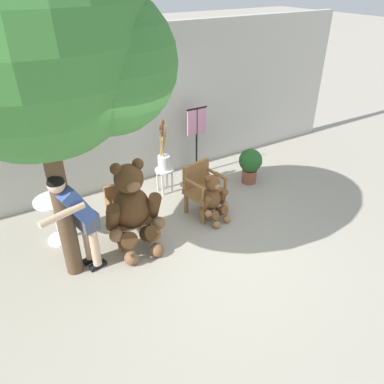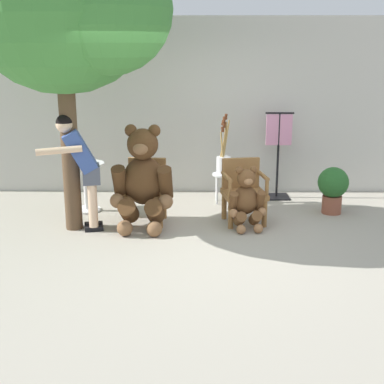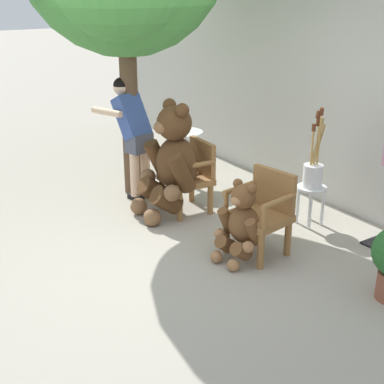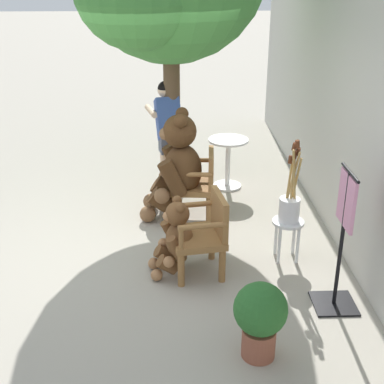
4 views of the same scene
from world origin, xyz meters
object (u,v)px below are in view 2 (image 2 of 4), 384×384
(white_stool, at_px, (223,180))
(potted_plant, at_px, (333,187))
(brush_bucket, at_px, (224,161))
(wooden_chair_right, at_px, (243,189))
(teddy_bear_large, at_px, (143,178))
(person_visitor, at_px, (81,162))
(round_side_table, at_px, (86,181))
(clothing_display_stand, at_px, (278,153))
(wooden_chair_left, at_px, (146,189))
(teddy_bear_small, at_px, (246,199))

(white_stool, height_order, potted_plant, potted_plant)
(brush_bucket, relative_size, potted_plant, 1.34)
(wooden_chair_right, distance_m, teddy_bear_large, 1.38)
(person_visitor, height_order, round_side_table, person_visitor)
(wooden_chair_right, height_order, potted_plant, wooden_chair_right)
(person_visitor, distance_m, clothing_display_stand, 3.18)
(wooden_chair_left, bearing_deg, brush_bucket, 39.77)
(teddy_bear_large, xyz_separation_m, person_visitor, (-0.77, -0.10, 0.24))
(wooden_chair_left, xyz_separation_m, teddy_bear_large, (-0.01, -0.26, 0.21))
(wooden_chair_right, height_order, teddy_bear_small, wooden_chair_right)
(wooden_chair_left, relative_size, round_side_table, 1.19)
(white_stool, xyz_separation_m, potted_plant, (1.55, -0.54, 0.04))
(wooden_chair_right, relative_size, clothing_display_stand, 0.63)
(wooden_chair_left, height_order, teddy_bear_large, teddy_bear_large)
(clothing_display_stand, bearing_deg, teddy_bear_large, -143.54)
(teddy_bear_large, bearing_deg, clothing_display_stand, 36.46)
(wooden_chair_left, bearing_deg, round_side_table, 152.68)
(teddy_bear_large, height_order, clothing_display_stand, teddy_bear_large)
(teddy_bear_small, bearing_deg, round_side_table, 161.47)
(teddy_bear_large, relative_size, clothing_display_stand, 1.01)
(round_side_table, bearing_deg, potted_plant, -1.43)
(white_stool, bearing_deg, teddy_bear_large, -133.57)
(wooden_chair_left, bearing_deg, white_stool, 39.69)
(wooden_chair_left, relative_size, teddy_bear_large, 0.63)
(wooden_chair_right, distance_m, person_visitor, 2.19)
(round_side_table, xyz_separation_m, potted_plant, (3.58, -0.09, -0.05))
(wooden_chair_right, relative_size, brush_bucket, 0.94)
(wooden_chair_right, bearing_deg, teddy_bear_small, -86.61)
(white_stool, bearing_deg, clothing_display_stand, 18.60)
(potted_plant, bearing_deg, wooden_chair_right, -163.76)
(wooden_chair_right, bearing_deg, wooden_chair_left, 179.97)
(wooden_chair_right, relative_size, teddy_bear_large, 0.63)
(wooden_chair_right, distance_m, round_side_table, 2.30)
(wooden_chair_left, xyz_separation_m, teddy_bear_small, (1.35, -0.29, -0.05))
(wooden_chair_left, distance_m, white_stool, 1.45)
(wooden_chair_right, relative_size, teddy_bear_small, 1.03)
(white_stool, bearing_deg, wooden_chair_left, -140.31)
(wooden_chair_right, relative_size, potted_plant, 1.26)
(white_stool, relative_size, brush_bucket, 0.50)
(teddy_bear_small, distance_m, round_side_table, 2.39)
(teddy_bear_large, bearing_deg, wooden_chair_right, 10.74)
(white_stool, distance_m, brush_bucket, 0.30)
(teddy_bear_large, relative_size, round_side_table, 1.91)
(teddy_bear_large, xyz_separation_m, brush_bucket, (1.12, 1.18, -0.01))
(white_stool, distance_m, round_side_table, 2.08)
(wooden_chair_left, distance_m, round_side_table, 1.03)
(wooden_chair_left, xyz_separation_m, round_side_table, (-0.92, 0.47, -0.01))
(brush_bucket, height_order, clothing_display_stand, brush_bucket)
(person_visitor, height_order, white_stool, person_visitor)
(teddy_bear_small, height_order, clothing_display_stand, clothing_display_stand)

